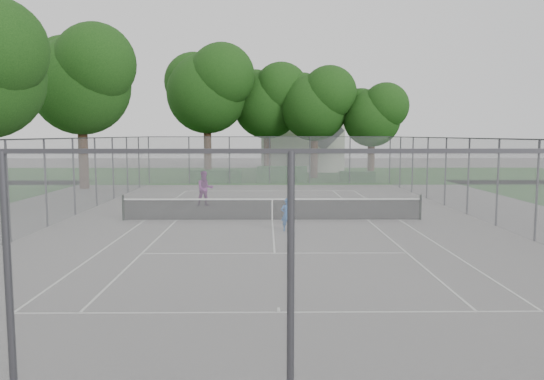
{
  "coord_description": "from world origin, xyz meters",
  "views": [
    {
      "loc": [
        -0.26,
        -22.52,
        3.67
      ],
      "look_at": [
        0.0,
        1.0,
        1.2
      ],
      "focal_mm": 35.0,
      "sensor_mm": 36.0,
      "label": 1
    }
  ],
  "objects_px": {
    "house": "(301,131)",
    "girl_player": "(287,214)",
    "tennis_net": "(272,208)",
    "woman_player": "(205,189)"
  },
  "relations": [
    {
      "from": "house",
      "to": "girl_player",
      "type": "xyz_separation_m",
      "value": [
        -2.76,
        -33.92,
        -3.39
      ]
    },
    {
      "from": "tennis_net",
      "to": "girl_player",
      "type": "distance_m",
      "value": 2.57
    },
    {
      "from": "girl_player",
      "to": "woman_player",
      "type": "relative_size",
      "value": 0.7
    },
    {
      "from": "woman_player",
      "to": "house",
      "type": "bearing_deg",
      "value": 56.73
    },
    {
      "from": "tennis_net",
      "to": "girl_player",
      "type": "bearing_deg",
      "value": -78.26
    },
    {
      "from": "girl_player",
      "to": "woman_player",
      "type": "height_order",
      "value": "woman_player"
    },
    {
      "from": "tennis_net",
      "to": "girl_player",
      "type": "height_order",
      "value": "girl_player"
    },
    {
      "from": "house",
      "to": "woman_player",
      "type": "bearing_deg",
      "value": -104.01
    },
    {
      "from": "house",
      "to": "tennis_net",
      "type": "bearing_deg",
      "value": -95.96
    },
    {
      "from": "girl_player",
      "to": "woman_player",
      "type": "bearing_deg",
      "value": -74.35
    }
  ]
}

